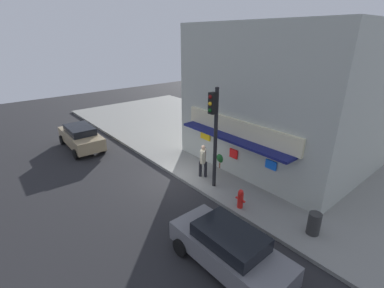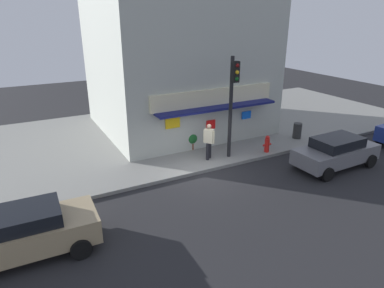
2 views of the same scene
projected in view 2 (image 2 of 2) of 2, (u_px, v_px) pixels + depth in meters
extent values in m
plane|color=#232326|center=(203.00, 173.00, 15.61)|extent=(52.47, 52.47, 0.00)
cube|color=gray|center=(154.00, 134.00, 20.49)|extent=(34.98, 11.89, 0.16)
cube|color=#ADB2A8|center=(177.00, 64.00, 20.58)|extent=(9.29, 8.59, 7.65)
cube|color=beige|center=(214.00, 97.00, 17.37)|extent=(7.06, 0.16, 0.85)
cube|color=navy|center=(218.00, 107.00, 17.25)|extent=(6.69, 0.90, 0.12)
cube|color=yellow|center=(173.00, 122.00, 16.72)|extent=(0.77, 0.08, 0.57)
cube|color=red|center=(211.00, 125.00, 17.84)|extent=(0.51, 0.08, 0.48)
cube|color=blue|center=(246.00, 115.00, 18.76)|extent=(0.57, 0.08, 0.42)
cylinder|color=black|center=(231.00, 109.00, 16.21)|extent=(0.18, 0.18, 4.92)
cube|color=black|center=(235.00, 72.00, 15.36)|extent=(0.32, 0.28, 0.95)
sphere|color=maroon|center=(237.00, 65.00, 15.13)|extent=(0.18, 0.18, 0.18)
sphere|color=yellow|center=(237.00, 72.00, 15.24)|extent=(0.18, 0.18, 0.18)
sphere|color=#0F4C19|center=(237.00, 79.00, 15.34)|extent=(0.18, 0.18, 0.18)
cylinder|color=red|center=(267.00, 145.00, 17.52)|extent=(0.26, 0.26, 0.71)
sphere|color=red|center=(268.00, 138.00, 17.37)|extent=(0.22, 0.22, 0.22)
cylinder|color=red|center=(264.00, 145.00, 17.43)|extent=(0.12, 0.10, 0.10)
cylinder|color=red|center=(270.00, 144.00, 17.59)|extent=(0.12, 0.10, 0.10)
cylinder|color=#2D2D2D|center=(297.00, 131.00, 19.44)|extent=(0.48, 0.48, 0.88)
cylinder|color=black|center=(208.00, 152.00, 16.52)|extent=(0.22, 0.22, 0.85)
cylinder|color=black|center=(210.00, 150.00, 16.76)|extent=(0.22, 0.22, 0.85)
cube|color=beige|center=(209.00, 136.00, 16.36)|extent=(0.46, 0.49, 0.69)
sphere|color=tan|center=(209.00, 126.00, 16.19)|extent=(0.22, 0.22, 0.22)
cylinder|color=beige|center=(214.00, 137.00, 16.28)|extent=(0.14, 0.14, 0.63)
cylinder|color=beige|center=(204.00, 136.00, 16.47)|extent=(0.14, 0.14, 0.63)
cylinder|color=brown|center=(191.00, 146.00, 17.98)|extent=(0.38, 0.38, 0.34)
sphere|color=#195623|center=(191.00, 138.00, 17.82)|extent=(0.63, 0.63, 0.63)
cylinder|color=black|center=(380.00, 138.00, 19.13)|extent=(0.65, 0.24, 0.64)
cube|color=slate|center=(336.00, 154.00, 16.03)|extent=(4.24, 1.77, 0.71)
cube|color=black|center=(338.00, 142.00, 15.82)|extent=(2.30, 1.47, 0.47)
cylinder|color=black|center=(340.00, 149.00, 17.52)|extent=(0.64, 0.23, 0.64)
cylinder|color=black|center=(371.00, 161.00, 16.13)|extent=(0.64, 0.23, 0.64)
cylinder|color=black|center=(299.00, 160.00, 16.19)|extent=(0.64, 0.23, 0.64)
cylinder|color=black|center=(327.00, 174.00, 14.80)|extent=(0.64, 0.23, 0.64)
cube|color=#9E8966|center=(20.00, 236.00, 10.05)|extent=(4.49, 1.88, 0.78)
cube|color=black|center=(16.00, 218.00, 9.83)|extent=(2.44, 1.54, 0.44)
cylinder|color=black|center=(72.00, 219.00, 11.57)|extent=(0.65, 0.24, 0.64)
cylinder|color=black|center=(81.00, 249.00, 10.10)|extent=(0.65, 0.24, 0.64)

